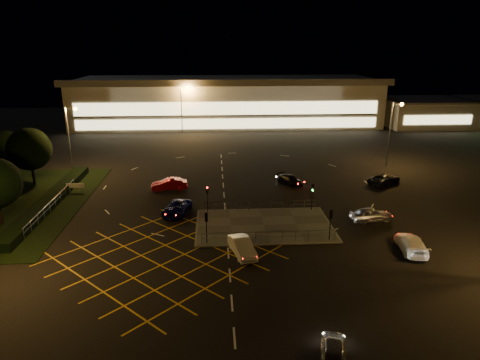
{
  "coord_description": "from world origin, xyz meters",
  "views": [
    {
      "loc": [
        -3.06,
        -43.63,
        18.45
      ],
      "look_at": [
        0.05,
        7.93,
        2.0
      ],
      "focal_mm": 32.0,
      "sensor_mm": 36.0,
      "label": 1
    }
  ],
  "objects": [
    {
      "name": "car_circ_red",
      "position": [
        -9.17,
        10.49,
        0.78
      ],
      "size": [
        4.9,
        2.26,
        1.56
      ],
      "primitive_type": "imported",
      "rotation": [
        0.0,
        0.0,
        4.85
      ],
      "color": "maroon",
      "rests_on": "ground"
    },
    {
      "name": "tree_c",
      "position": [
        -28.0,
        14.0,
        4.95
      ],
      "size": [
        5.76,
        5.76,
        7.84
      ],
      "color": "black",
      "rests_on": "ground"
    },
    {
      "name": "ground",
      "position": [
        0.0,
        0.0,
        0.0
      ],
      "size": [
        180.0,
        180.0,
        0.0
      ],
      "primitive_type": "plane",
      "color": "black",
      "rests_on": "ground"
    },
    {
      "name": "car_left_blue",
      "position": [
        -7.5,
        1.89,
        0.71
      ],
      "size": [
        3.5,
        5.49,
        1.41
      ],
      "primitive_type": "imported",
      "rotation": [
        0.0,
        0.0,
        6.04
      ],
      "color": "#0C0F49",
      "rests_on": "ground"
    },
    {
      "name": "signal_se",
      "position": [
        8.0,
        -5.99,
        2.37
      ],
      "size": [
        0.28,
        0.3,
        3.15
      ],
      "rotation": [
        0.0,
        0.0,
        3.14
      ],
      "color": "black",
      "rests_on": "pedestrian_island"
    },
    {
      "name": "car_near_silver",
      "position": [
        3.77,
        -22.99,
        0.69
      ],
      "size": [
        2.65,
        4.35,
        1.38
      ],
      "primitive_type": "imported",
      "rotation": [
        0.0,
        0.0,
        6.02
      ],
      "color": "#B9BBC1",
      "rests_on": "ground"
    },
    {
      "name": "streetlight_far_left",
      "position": [
        -9.56,
        48.0,
        6.56
      ],
      "size": [
        1.78,
        0.56,
        10.03
      ],
      "color": "slate",
      "rests_on": "ground"
    },
    {
      "name": "streetlight_ne",
      "position": [
        24.44,
        20.0,
        6.56
      ],
      "size": [
        1.78,
        0.56,
        10.03
      ],
      "color": "slate",
      "rests_on": "ground"
    },
    {
      "name": "car_approach_white",
      "position": [
        15.05,
        -8.57,
        0.74
      ],
      "size": [
        2.74,
        5.35,
        1.49
      ],
      "primitive_type": "imported",
      "rotation": [
        0.0,
        0.0,
        3.01
      ],
      "color": "silver",
      "rests_on": "ground"
    },
    {
      "name": "streetlight_far_right",
      "position": [
        30.44,
        50.0,
        6.56
      ],
      "size": [
        1.78,
        0.56,
        10.03
      ],
      "color": "slate",
      "rests_on": "ground"
    },
    {
      "name": "retail_unit_a",
      "position": [
        46.0,
        53.97,
        3.21
      ],
      "size": [
        18.8,
        14.8,
        6.35
      ],
      "color": "beige",
      "rests_on": "ground"
    },
    {
      "name": "tree_d",
      "position": [
        -34.0,
        20.0,
        4.02
      ],
      "size": [
        4.68,
        4.68,
        6.37
      ],
      "color": "black",
      "rests_on": "ground"
    },
    {
      "name": "car_queue_white",
      "position": [
        -0.73,
        -8.3,
        0.75
      ],
      "size": [
        2.63,
        4.79,
        1.49
      ],
      "primitive_type": "imported",
      "rotation": [
        0.0,
        0.0,
        0.24
      ],
      "color": "white",
      "rests_on": "ground"
    },
    {
      "name": "car_right_silver",
      "position": [
        13.79,
        -1.51,
        0.79
      ],
      "size": [
        4.83,
        2.45,
        1.57
      ],
      "primitive_type": "imported",
      "rotation": [
        0.0,
        0.0,
        1.7
      ],
      "color": "#999A9F",
      "rests_on": "ground"
    },
    {
      "name": "streetlight_nw",
      "position": [
        -23.56,
        18.0,
        6.56
      ],
      "size": [
        1.78,
        0.56,
        10.03
      ],
      "color": "slate",
      "rests_on": "ground"
    },
    {
      "name": "supermarket",
      "position": [
        0.0,
        61.95,
        5.31
      ],
      "size": [
        72.0,
        26.5,
        10.5
      ],
      "color": "beige",
      "rests_on": "ground"
    },
    {
      "name": "grass_verge",
      "position": [
        -28.0,
        6.0,
        0.04
      ],
      "size": [
        18.0,
        30.0,
        0.08
      ],
      "primitive_type": "cube",
      "color": "black",
      "rests_on": "ground"
    },
    {
      "name": "car_far_dkgrey",
      "position": [
        7.22,
        11.94,
        0.62
      ],
      "size": [
        3.87,
        4.49,
        1.24
      ],
      "primitive_type": "imported",
      "rotation": [
        0.0,
        0.0,
        0.61
      ],
      "color": "black",
      "rests_on": "ground"
    },
    {
      "name": "car_east_grey",
      "position": [
        20.19,
        11.16,
        0.73
      ],
      "size": [
        5.7,
        5.08,
        1.47
      ],
      "primitive_type": "imported",
      "rotation": [
        0.0,
        0.0,
        2.2
      ],
      "color": "black",
      "rests_on": "ground"
    },
    {
      "name": "pedestrian_island",
      "position": [
        2.0,
        -2.0,
        0.06
      ],
      "size": [
        14.0,
        9.0,
        0.12
      ],
      "primitive_type": "cube",
      "color": "#4C4944",
      "rests_on": "ground"
    },
    {
      "name": "signal_sw",
      "position": [
        -4.0,
        -5.99,
        2.37
      ],
      "size": [
        0.28,
        0.3,
        3.15
      ],
      "rotation": [
        0.0,
        0.0,
        3.14
      ],
      "color": "black",
      "rests_on": "pedestrian_island"
    },
    {
      "name": "signal_nw",
      "position": [
        -4.0,
        1.99,
        2.37
      ],
      "size": [
        0.28,
        0.3,
        3.15
      ],
      "color": "black",
      "rests_on": "pedestrian_island"
    },
    {
      "name": "signal_ne",
      "position": [
        8.0,
        1.99,
        2.37
      ],
      "size": [
        0.28,
        0.3,
        3.15
      ],
      "color": "black",
      "rests_on": "pedestrian_island"
    },
    {
      "name": "hedge",
      "position": [
        -23.0,
        6.0,
        0.5
      ],
      "size": [
        2.0,
        26.0,
        1.0
      ],
      "primitive_type": "cube",
      "color": "black",
      "rests_on": "ground"
    }
  ]
}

